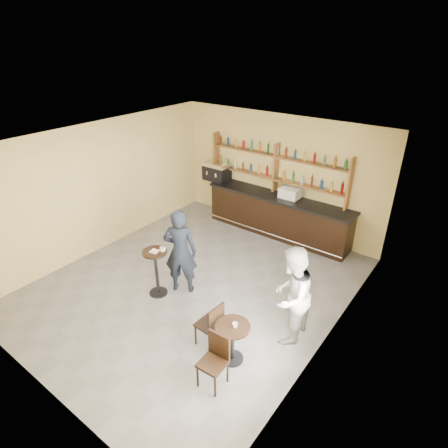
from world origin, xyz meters
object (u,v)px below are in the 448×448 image
Objects in this scene: man_main at (180,252)px; chair_west at (209,324)px; pedestal_table at (157,273)px; cafe_table at (232,343)px; espresso_machine at (217,171)px; bar_counter at (278,215)px; patron_second at (291,296)px; chair_south at (212,363)px; pastry_case at (290,194)px.

man_main is 1.80m from chair_west.
pedestal_table reaches higher than cafe_table.
pedestal_table is at bearing 167.20° from cafe_table.
espresso_machine is 0.81× the size of chair_west.
patron_second reaches higher than bar_counter.
chair_south is at bearing -51.74° from espresso_machine.
bar_counter is 5.54× the size of cafe_table.
chair_west is (1.79, -0.48, -0.07)m from pedestal_table.
man_main is 2.08× the size of chair_south.
bar_counter reaches higher than pedestal_table.
chair_west is (-0.55, 0.05, 0.08)m from cafe_table.
patron_second is at bearing 136.90° from chair_west.
bar_counter is at bearing 79.61° from pedestal_table.
pastry_case is 4.68m from cafe_table.
pastry_case is at bearing 75.24° from pedestal_table.
pedestal_table reaches higher than chair_west.
pastry_case is at bearing -166.59° from chair_west.
espresso_machine is 0.81× the size of chair_south.
espresso_machine is 5.46m from chair_west.
man_main is at bearing -62.47° from espresso_machine.
espresso_machine is (-2.10, 0.00, 0.83)m from bar_counter.
espresso_machine is at bearing -131.75° from patron_second.
espresso_machine is 0.40× the size of patron_second.
patron_second reaches higher than pastry_case.
pedestal_table is (1.39, -3.86, -0.86)m from espresso_machine.
patron_second reaches higher than chair_south.
espresso_machine is 5.85m from cafe_table.
pedestal_table is at bearing -100.39° from bar_counter.
cafe_table is (1.32, -4.40, -0.90)m from pastry_case.
pastry_case is (2.41, 0.00, -0.11)m from espresso_machine.
pastry_case is 3.83m from patron_second.
bar_counter is at bearing 1.16° from espresso_machine.
cafe_table is at bearing -48.53° from espresso_machine.
man_main reaches higher than bar_counter.
cafe_table is (1.63, -4.40, -0.19)m from bar_counter.
chair_south is at bearing -85.24° from cafe_table.
patron_second is at bearing 153.31° from man_main.
chair_west is at bearing -15.06° from pedestal_table.
cafe_table is (2.34, -0.53, -0.15)m from pedestal_table.
espresso_machine is 6.33m from chair_south.
pedestal_table is at bearing -83.07° from patron_second.
chair_south reaches higher than chair_west.
pastry_case is at bearing 1.16° from espresso_machine.
patron_second reaches higher than espresso_machine.
chair_south is at bearing -18.65° from patron_second.
patron_second is (0.45, 1.65, 0.48)m from chair_south.
cafe_table is 0.81× the size of chair_south.
bar_counter reaches higher than chair_west.
espresso_machine is 4.20m from pedestal_table.
man_main is 2.52m from patron_second.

